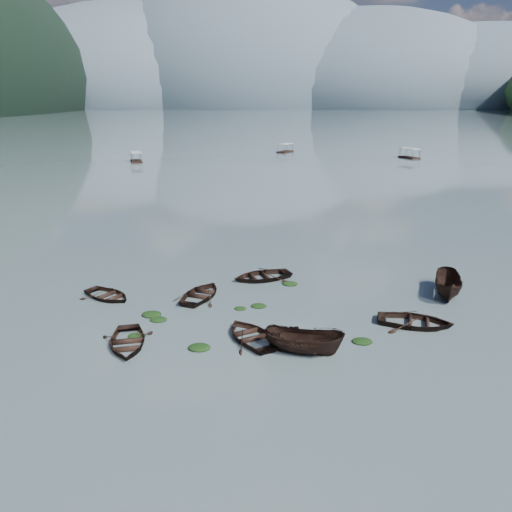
{
  "coord_description": "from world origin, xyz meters",
  "views": [
    {
      "loc": [
        1.84,
        -23.18,
        13.09
      ],
      "look_at": [
        0.0,
        12.0,
        2.0
      ],
      "focal_mm": 35.0,
      "sensor_mm": 36.0,
      "label": 1
    }
  ],
  "objects_px": {
    "rowboat_0": "(127,346)",
    "pontoon_left": "(136,162)",
    "rowboat_3": "(251,339)",
    "pontoon_centre": "(285,152)"
  },
  "relations": [
    {
      "from": "rowboat_3",
      "to": "pontoon_left",
      "type": "xyz_separation_m",
      "value": [
        -30.27,
        82.77,
        0.0
      ]
    },
    {
      "from": "pontoon_left",
      "to": "rowboat_0",
      "type": "bearing_deg",
      "value": -94.44
    },
    {
      "from": "rowboat_0",
      "to": "pontoon_centre",
      "type": "relative_size",
      "value": 0.76
    },
    {
      "from": "rowboat_3",
      "to": "pontoon_left",
      "type": "relative_size",
      "value": 0.77
    },
    {
      "from": "rowboat_3",
      "to": "pontoon_left",
      "type": "bearing_deg",
      "value": -101.64
    },
    {
      "from": "rowboat_3",
      "to": "rowboat_0",
      "type": "bearing_deg",
      "value": -22.13
    },
    {
      "from": "rowboat_0",
      "to": "pontoon_left",
      "type": "xyz_separation_m",
      "value": [
        -23.41,
        83.93,
        0.0
      ]
    },
    {
      "from": "rowboat_0",
      "to": "rowboat_3",
      "type": "xyz_separation_m",
      "value": [
        6.86,
        1.16,
        0.0
      ]
    },
    {
      "from": "pontoon_left",
      "to": "pontoon_centre",
      "type": "bearing_deg",
      "value": 14.62
    },
    {
      "from": "rowboat_0",
      "to": "pontoon_left",
      "type": "relative_size",
      "value": 0.76
    }
  ]
}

